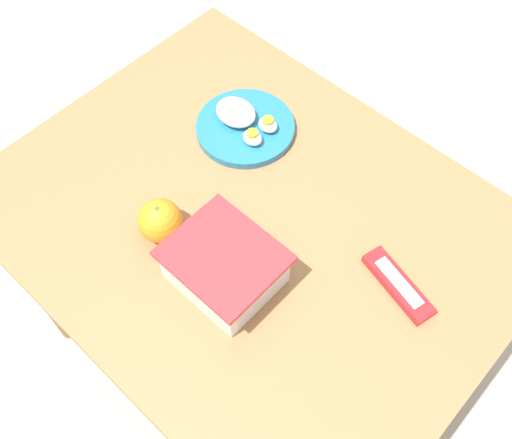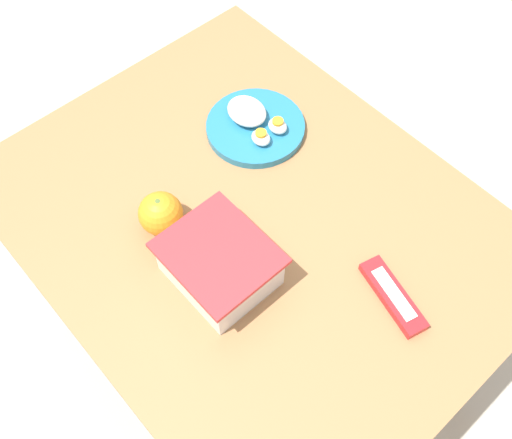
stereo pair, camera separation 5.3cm
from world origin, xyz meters
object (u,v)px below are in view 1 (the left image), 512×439
Objects in this scene: rice_plate at (244,124)px; candy_bar at (398,285)px; food_container at (225,268)px; orange_fruit at (160,221)px.

candy_bar is (-0.46, 0.08, -0.01)m from rice_plate.
food_container is at bearing 39.67° from candy_bar.
orange_fruit is at bearing 4.56° from food_container.
candy_bar is at bearing 169.98° from rice_plate.
food_container is 1.18× the size of candy_bar.
rice_plate reaches higher than candy_bar.
food_container reaches higher than orange_fruit.
candy_bar is at bearing -151.92° from orange_fruit.
candy_bar is (-0.40, -0.21, -0.03)m from orange_fruit.
food_container is 0.32m from candy_bar.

